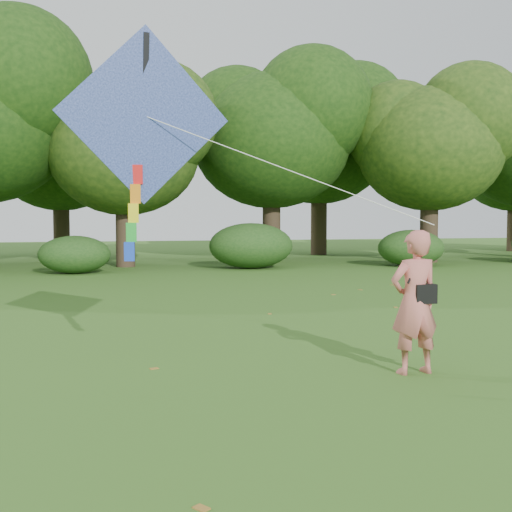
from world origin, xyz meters
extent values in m
plane|color=#265114|center=(0.00, 0.00, 0.00)|extent=(100.00, 100.00, 0.00)
imported|color=#C2645B|center=(0.99, -0.03, 0.97)|extent=(0.75, 0.53, 1.94)
cube|color=black|center=(1.11, -0.06, 1.09)|extent=(0.30, 0.20, 0.26)
cylinder|color=black|center=(0.99, -0.07, 1.46)|extent=(0.33, 0.14, 0.47)
cube|color=#273EAB|center=(-2.50, 0.95, 3.47)|extent=(2.34, 0.39, 2.36)
cube|color=black|center=(-2.50, 0.98, 3.47)|extent=(0.14, 0.30, 2.16)
cylinder|color=white|center=(-0.63, 0.44, 2.74)|extent=(3.76, 1.04, 1.47)
cube|color=red|center=(-2.60, 0.97, 2.69)|extent=(0.14, 0.06, 0.26)
cube|color=orange|center=(-2.63, 0.97, 2.43)|extent=(0.14, 0.06, 0.26)
cube|color=yellow|center=(-2.66, 0.97, 2.17)|extent=(0.14, 0.06, 0.26)
cube|color=green|center=(-2.69, 0.97, 1.91)|extent=(0.14, 0.06, 0.26)
cube|color=blue|center=(-2.72, 0.97, 1.65)|extent=(0.14, 0.06, 0.26)
cylinder|color=#3A2D1E|center=(-2.00, 20.00, 1.57)|extent=(0.80, 0.80, 3.15)
ellipsoid|color=#1E3F11|center=(-2.00, 20.00, 4.91)|extent=(6.40, 6.40, 5.44)
cylinder|color=#3A2D1E|center=(5.00, 22.00, 1.84)|extent=(0.86, 0.86, 3.67)
ellipsoid|color=#1E3F11|center=(5.00, 22.00, 5.76)|extent=(7.60, 7.60, 6.46)
cylinder|color=#3A2D1E|center=(12.00, 19.50, 1.72)|extent=(0.83, 0.83, 3.43)
ellipsoid|color=#1E3F11|center=(12.00, 19.50, 5.30)|extent=(6.80, 6.80, 5.78)
cylinder|color=#3A2D1E|center=(-5.00, 27.50, 1.75)|extent=(0.84, 0.84, 3.50)
ellipsoid|color=#1E3F11|center=(-5.00, 27.50, 5.43)|extent=(7.00, 7.00, 5.95)
cylinder|color=#3A2D1E|center=(9.00, 26.50, 2.01)|extent=(0.90, 0.90, 4.02)
ellipsoid|color=#1E3F11|center=(9.00, 26.50, 6.17)|extent=(7.80, 7.80, 6.63)
ellipsoid|color=#264919|center=(-4.00, 17.10, 0.71)|extent=(2.66, 2.09, 1.42)
ellipsoid|color=#264919|center=(3.00, 17.90, 0.94)|extent=(3.50, 2.75, 1.88)
ellipsoid|color=#264919|center=(10.00, 17.40, 0.79)|extent=(2.94, 2.31, 1.58)
cube|color=olive|center=(5.75, 10.44, 0.00)|extent=(0.14, 0.14, 0.01)
cube|color=olive|center=(-2.40, 1.07, 0.00)|extent=(0.14, 0.11, 0.01)
cube|color=olive|center=(3.08, 8.53, 0.00)|extent=(0.14, 0.11, 0.01)
cube|color=olive|center=(0.49, 5.59, 0.00)|extent=(0.11, 0.14, 0.01)
cube|color=olive|center=(4.26, 9.44, 0.00)|extent=(0.12, 0.14, 0.01)
cube|color=olive|center=(-2.43, -3.34, 0.00)|extent=(0.13, 0.14, 0.01)
cube|color=olive|center=(3.62, 5.86, 0.00)|extent=(0.11, 0.14, 0.01)
camera|label=1|loc=(-3.13, -7.83, 2.11)|focal=45.00mm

